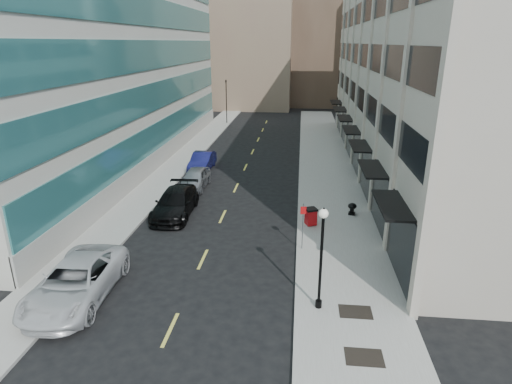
% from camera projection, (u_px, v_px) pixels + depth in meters
% --- Properties ---
extents(ground, '(160.00, 160.00, 0.00)m').
position_uv_depth(ground, '(154.00, 364.00, 15.50)').
color(ground, black).
rests_on(ground, ground).
extents(sidewalk_right, '(5.00, 80.00, 0.15)m').
position_uv_depth(sidewalk_right, '(330.00, 190.00, 33.50)').
color(sidewalk_right, gray).
rests_on(sidewalk_right, ground).
extents(sidewalk_left, '(3.00, 80.00, 0.15)m').
position_uv_depth(sidewalk_left, '(157.00, 184.00, 34.87)').
color(sidewalk_left, gray).
rests_on(sidewalk_left, ground).
extents(building_right, '(15.30, 46.50, 18.25)m').
position_uv_depth(building_right, '(444.00, 68.00, 36.17)').
color(building_right, '#B9AD9C').
rests_on(building_right, ground).
extents(building_left, '(16.14, 46.00, 20.00)m').
position_uv_depth(building_left, '(73.00, 54.00, 39.08)').
color(building_left, beige).
rests_on(building_left, ground).
extents(skyline_tan_near, '(14.00, 18.00, 28.00)m').
position_uv_depth(skyline_tan_near, '(253.00, 24.00, 75.04)').
color(skyline_tan_near, '#7F6C53').
rests_on(skyline_tan_near, ground).
extents(skyline_brown, '(12.00, 16.00, 34.00)m').
position_uv_depth(skyline_brown, '(321.00, 7.00, 76.61)').
color(skyline_brown, brown).
rests_on(skyline_brown, ground).
extents(skyline_tan_far, '(12.00, 14.00, 22.00)m').
position_uv_depth(skyline_tan_far, '(209.00, 42.00, 86.40)').
color(skyline_tan_far, '#7F6C53').
rests_on(skyline_tan_far, ground).
extents(skyline_stone, '(10.00, 14.00, 20.00)m').
position_uv_depth(skyline_stone, '(380.00, 48.00, 72.33)').
color(skyline_stone, '#B9AD9C').
rests_on(skyline_stone, ground).
extents(grate_mid, '(1.40, 1.00, 0.01)m').
position_uv_depth(grate_mid, '(364.00, 357.00, 15.64)').
color(grate_mid, black).
rests_on(grate_mid, sidewalk_right).
extents(grate_far, '(1.40, 1.00, 0.01)m').
position_uv_depth(grate_far, '(355.00, 312.00, 18.26)').
color(grate_far, black).
rests_on(grate_far, sidewalk_right).
extents(road_centerline, '(0.15, 68.20, 0.01)m').
position_uv_depth(road_centerline, '(230.00, 201.00, 31.44)').
color(road_centerline, '#D8CC4C').
rests_on(road_centerline, ground).
extents(traffic_signal, '(0.66, 0.66, 6.98)m').
position_uv_depth(traffic_signal, '(226.00, 83.00, 59.17)').
color(traffic_signal, black).
rests_on(traffic_signal, ground).
extents(car_white_van, '(3.19, 6.52, 1.78)m').
position_uv_depth(car_white_van, '(76.00, 282.00, 19.18)').
color(car_white_van, silver).
rests_on(car_white_van, ground).
extents(car_black_pickup, '(2.54, 5.90, 1.69)m').
position_uv_depth(car_black_pickup, '(175.00, 203.00, 28.66)').
color(car_black_pickup, black).
rests_on(car_black_pickup, ground).
extents(car_silver_sedan, '(1.98, 4.69, 1.58)m').
position_uv_depth(car_silver_sedan, '(195.00, 179.00, 33.93)').
color(car_silver_sedan, gray).
rests_on(car_silver_sedan, ground).
extents(car_blue_sedan, '(1.74, 4.87, 1.60)m').
position_uv_depth(car_blue_sedan, '(202.00, 161.00, 38.77)').
color(car_blue_sedan, navy).
rests_on(car_blue_sedan, ground).
extents(trash_bin, '(0.89, 0.89, 1.12)m').
position_uv_depth(trash_bin, '(311.00, 216.00, 26.76)').
color(trash_bin, '#B50C10').
rests_on(trash_bin, sidewalk_right).
extents(lamppost, '(0.39, 0.39, 4.70)m').
position_uv_depth(lamppost, '(322.00, 250.00, 17.69)').
color(lamppost, black).
rests_on(lamppost, sidewalk_right).
extents(sign_post, '(0.31, 0.09, 2.69)m').
position_uv_depth(sign_post, '(303.00, 220.00, 23.30)').
color(sign_post, slate).
rests_on(sign_post, sidewalk_right).
extents(urn_planter, '(0.57, 0.57, 0.79)m').
position_uv_depth(urn_planter, '(352.00, 208.00, 28.44)').
color(urn_planter, black).
rests_on(urn_planter, sidewalk_right).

